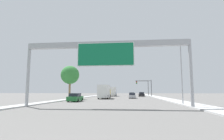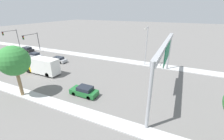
% 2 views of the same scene
% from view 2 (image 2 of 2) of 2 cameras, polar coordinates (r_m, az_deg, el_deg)
% --- Properties ---
extents(sidewalk_right, '(3.00, 120.00, 0.15)m').
position_cam_2_polar(sidewalk_right, '(57.51, -26.26, 7.33)').
color(sidewalk_right, '#B8B8B8').
rests_on(sidewalk_right, ground).
extents(sign_gantry, '(20.28, 0.73, 7.98)m').
position_cam_2_polar(sign_gantry, '(24.32, 19.73, 7.03)').
color(sign_gantry, '#9EA0A5').
rests_on(sign_gantry, ground).
extents(car_far_left, '(1.86, 4.37, 1.51)m').
position_cam_2_polar(car_far_left, '(23.81, -10.51, -7.92)').
color(car_far_left, '#1E662D').
rests_on(car_far_left, ground).
extents(car_near_left, '(1.73, 4.60, 1.41)m').
position_cam_2_polar(car_near_left, '(40.48, -19.81, 3.77)').
color(car_near_left, '#A5A8AD').
rests_on(car_near_left, ground).
extents(car_near_right, '(1.73, 4.40, 1.48)m').
position_cam_2_polar(car_near_right, '(46.77, -27.43, 4.96)').
color(car_near_right, '#A5A8AD').
rests_on(car_near_right, ground).
extents(car_near_center, '(1.86, 4.56, 1.54)m').
position_cam_2_polar(car_near_center, '(54.83, -29.68, 6.79)').
color(car_near_center, black).
rests_on(car_near_center, ground).
extents(truck_box_primary, '(2.39, 8.15, 3.40)m').
position_cam_2_polar(truck_box_primary, '(33.90, -24.98, 1.44)').
color(truck_box_primary, yellow).
rests_on(truck_box_primary, ground).
extents(traffic_light_near_intersection, '(5.46, 0.32, 5.72)m').
position_cam_2_polar(traffic_light_near_intersection, '(53.52, -27.90, 10.39)').
color(traffic_light_near_intersection, '#3D3D3F').
rests_on(traffic_light_near_intersection, ground).
extents(traffic_light_mid_block, '(5.07, 0.32, 6.21)m').
position_cam_2_polar(traffic_light_mid_block, '(61.77, -33.63, 10.80)').
color(traffic_light_mid_block, '#3D3D3F').
rests_on(traffic_light_mid_block, ground).
extents(palm_tree_background, '(4.32, 4.32, 7.86)m').
position_cam_2_polar(palm_tree_background, '(25.45, -33.25, 2.86)').
color(palm_tree_background, '#8C704C').
rests_on(palm_tree_background, ground).
extents(street_lamp_right, '(2.82, 0.28, 9.03)m').
position_cam_2_polar(street_lamp_right, '(35.03, 12.91, 9.75)').
color(street_lamp_right, '#9EA0A5').
rests_on(street_lamp_right, ground).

